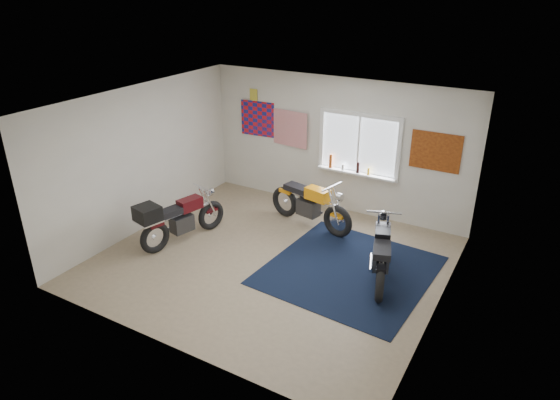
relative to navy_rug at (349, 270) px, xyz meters
The scene contains 10 objects.
ground 1.32m from the navy_rug, 163.54° to the right, with size 5.50×5.50×0.00m, color #9E896B.
room_shell 2.10m from the navy_rug, 163.54° to the right, with size 5.50×5.50×5.50m.
navy_rug is the anchor object (origin of this frame).
window_assembly 2.61m from the navy_rug, 109.98° to the left, with size 1.66×0.17×1.26m.
oil_bottles 2.48m from the navy_rug, 116.41° to the left, with size 0.86×0.07×0.28m.
flag_display 4.36m from the navy_rug, 146.32° to the left, with size 1.60×0.10×1.17m.
triumph_poster 2.70m from the navy_rug, 71.92° to the left, with size 0.90×0.03×0.70m, color #A54C14.
yellow_triumph 1.77m from the navy_rug, 139.05° to the left, with size 1.90×0.64×0.97m.
black_chrome_bike 0.64m from the navy_rug, ahead, with size 0.77×1.78×0.95m.
maroon_tourer 3.16m from the navy_rug, 167.58° to the right, with size 0.79×1.80×0.92m.
Camera 1 is at (3.76, -6.26, 4.43)m, focal length 32.00 mm.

